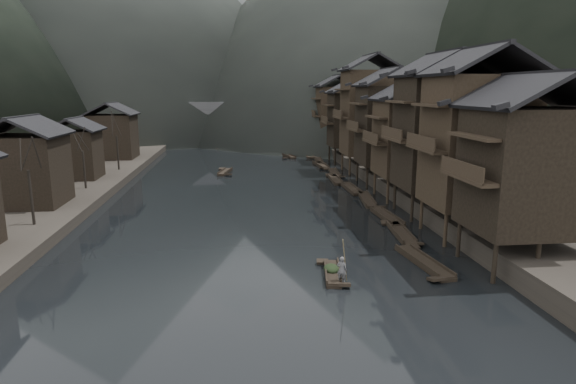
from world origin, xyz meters
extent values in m
plane|color=black|center=(0.00, 0.00, 0.00)|extent=(300.00, 300.00, 0.00)
cube|color=#2D2823|center=(35.00, 40.00, 0.90)|extent=(40.00, 200.00, 1.80)
cube|color=#2D2823|center=(-35.00, 40.00, 0.60)|extent=(40.00, 200.00, 1.20)
cylinder|color=black|center=(14.20, -10.40, 1.30)|extent=(0.30, 0.30, 2.90)
cylinder|color=black|center=(14.20, -5.60, 1.30)|extent=(0.30, 0.30, 2.90)
cylinder|color=black|center=(16.95, -10.40, 1.30)|extent=(0.30, 0.30, 2.90)
cylinder|color=black|center=(16.95, -5.60, 1.30)|extent=(0.30, 0.30, 2.90)
cube|color=black|center=(17.30, -8.00, 6.52)|extent=(7.00, 6.00, 7.84)
cube|color=#2C2318|center=(13.30, -8.00, 6.13)|extent=(1.20, 5.70, 0.25)
cylinder|color=#2C2318|center=(14.20, -3.40, 1.30)|extent=(0.30, 0.30, 2.90)
cylinder|color=#2C2318|center=(14.20, 1.40, 1.30)|extent=(0.30, 0.30, 2.90)
cylinder|color=#2C2318|center=(16.95, -3.40, 1.30)|extent=(0.30, 0.30, 2.90)
cylinder|color=#2C2318|center=(16.95, 1.40, 1.30)|extent=(0.30, 0.30, 2.90)
cube|color=#2C2318|center=(17.30, -1.00, 7.61)|extent=(7.00, 6.00, 10.01)
cube|color=#2C2318|center=(13.30, -1.00, 7.11)|extent=(1.20, 5.70, 0.25)
cylinder|color=black|center=(14.20, 3.60, 1.30)|extent=(0.30, 0.30, 2.90)
cylinder|color=black|center=(14.20, 8.40, 1.30)|extent=(0.30, 0.30, 2.90)
cylinder|color=black|center=(16.95, 3.60, 1.30)|extent=(0.30, 0.30, 2.90)
cylinder|color=black|center=(16.95, 8.40, 1.30)|extent=(0.30, 0.30, 2.90)
cube|color=black|center=(17.30, 6.00, 7.66)|extent=(7.00, 6.00, 10.12)
cube|color=#2C2318|center=(13.30, 6.00, 7.15)|extent=(1.20, 5.70, 0.25)
cylinder|color=#2C2318|center=(14.20, 10.60, 1.30)|extent=(0.30, 0.30, 2.90)
cylinder|color=#2C2318|center=(14.20, 15.40, 1.30)|extent=(0.30, 0.30, 2.90)
cylinder|color=#2C2318|center=(16.95, 10.60, 1.30)|extent=(0.30, 0.30, 2.90)
cylinder|color=#2C2318|center=(16.95, 15.40, 1.30)|extent=(0.30, 0.30, 2.90)
cube|color=#2C2318|center=(17.30, 13.00, 6.54)|extent=(7.00, 6.00, 7.88)
cube|color=#2C2318|center=(13.30, 13.00, 6.15)|extent=(1.20, 5.70, 0.25)
cylinder|color=black|center=(14.20, 18.60, 1.30)|extent=(0.30, 0.30, 2.90)
cylinder|color=black|center=(14.20, 23.40, 1.30)|extent=(0.30, 0.30, 2.90)
cylinder|color=black|center=(16.95, 18.60, 1.30)|extent=(0.30, 0.30, 2.90)
cylinder|color=black|center=(16.95, 23.40, 1.30)|extent=(0.30, 0.30, 2.90)
cube|color=black|center=(17.30, 21.00, 7.29)|extent=(7.00, 6.00, 9.39)
cube|color=#2C2318|center=(13.30, 21.00, 6.82)|extent=(1.20, 5.70, 0.25)
cylinder|color=#2C2318|center=(14.20, 27.60, 1.30)|extent=(0.30, 0.30, 2.90)
cylinder|color=#2C2318|center=(14.20, 32.40, 1.30)|extent=(0.30, 0.30, 2.90)
cylinder|color=#2C2318|center=(16.95, 27.60, 1.30)|extent=(0.30, 0.30, 2.90)
cylinder|color=#2C2318|center=(16.95, 32.40, 1.30)|extent=(0.30, 0.30, 2.90)
cube|color=#2C2318|center=(17.30, 30.00, 8.37)|extent=(7.00, 6.00, 11.54)
cube|color=#2C2318|center=(13.30, 30.00, 7.79)|extent=(1.20, 5.70, 0.25)
cylinder|color=black|center=(14.20, 37.60, 1.30)|extent=(0.30, 0.30, 2.90)
cylinder|color=black|center=(14.20, 42.40, 1.30)|extent=(0.30, 0.30, 2.90)
cylinder|color=black|center=(16.95, 37.60, 1.30)|extent=(0.30, 0.30, 2.90)
cylinder|color=black|center=(16.95, 42.40, 1.30)|extent=(0.30, 0.30, 2.90)
cube|color=black|center=(17.30, 40.00, 6.82)|extent=(7.00, 6.00, 8.44)
cube|color=#2C2318|center=(13.30, 40.00, 6.40)|extent=(1.20, 5.70, 0.25)
cylinder|color=#2C2318|center=(14.20, 49.60, 1.30)|extent=(0.30, 0.30, 2.90)
cylinder|color=#2C2318|center=(14.20, 54.40, 1.30)|extent=(0.30, 0.30, 2.90)
cylinder|color=#2C2318|center=(16.95, 49.60, 1.30)|extent=(0.30, 0.30, 2.90)
cylinder|color=#2C2318|center=(16.95, 54.40, 1.30)|extent=(0.30, 0.30, 2.90)
cube|color=#2C2318|center=(17.30, 52.00, 7.33)|extent=(7.00, 6.00, 9.45)
cube|color=#2C2318|center=(13.30, 52.00, 6.85)|extent=(1.20, 5.70, 0.25)
cube|color=black|center=(-20.50, 10.00, 4.45)|extent=(6.00, 6.00, 6.50)
cube|color=black|center=(-20.50, 24.00, 4.10)|extent=(5.00, 5.00, 5.80)
cube|color=black|center=(-20.50, 42.00, 4.60)|extent=(6.50, 6.50, 6.80)
cylinder|color=black|center=(-17.00, 2.76, 3.41)|extent=(0.24, 0.24, 4.42)
cylinder|color=black|center=(-17.00, 17.41, 3.27)|extent=(0.24, 0.24, 4.14)
cylinder|color=black|center=(-17.00, 30.14, 3.49)|extent=(0.24, 0.24, 4.58)
cube|color=black|center=(11.20, -6.82, 0.15)|extent=(1.89, 6.58, 0.30)
cube|color=black|center=(11.20, -6.82, 0.33)|extent=(1.93, 6.46, 0.10)
cube|color=black|center=(11.59, -3.73, 0.29)|extent=(1.03, 0.91, 0.34)
cube|color=black|center=(10.82, -9.91, 0.29)|extent=(1.03, 0.91, 0.34)
cube|color=black|center=(11.92, -0.14, 0.15)|extent=(1.60, 6.24, 0.30)
cube|color=black|center=(11.92, -0.14, 0.33)|extent=(1.64, 6.12, 0.10)
cube|color=black|center=(11.68, 2.81, 0.29)|extent=(0.99, 0.83, 0.33)
cube|color=black|center=(12.16, -3.09, 0.29)|extent=(0.99, 0.83, 0.33)
cube|color=black|center=(12.34, 4.85, 0.15)|extent=(1.47, 6.28, 0.30)
cube|color=black|center=(12.34, 4.85, 0.33)|extent=(1.52, 6.16, 0.10)
cube|color=black|center=(12.52, 7.83, 0.29)|extent=(0.98, 0.82, 0.33)
cube|color=black|center=(12.16, 1.86, 0.29)|extent=(0.98, 0.82, 0.33)
cube|color=black|center=(12.41, 12.17, 0.15)|extent=(1.94, 7.45, 0.30)
cube|color=black|center=(12.41, 12.17, 0.33)|extent=(1.98, 7.31, 0.10)
cube|color=black|center=(12.00, 15.68, 0.29)|extent=(1.03, 1.00, 0.36)
cube|color=black|center=(12.82, 8.65, 0.29)|extent=(1.03, 1.00, 0.36)
cube|color=black|center=(12.08, 17.67, 0.15)|extent=(1.24, 6.20, 0.30)
cube|color=black|center=(12.08, 17.67, 0.33)|extent=(1.29, 6.08, 0.10)
cube|color=black|center=(12.15, 20.63, 0.29)|extent=(0.95, 0.78, 0.33)
cube|color=black|center=(12.02, 14.70, 0.29)|extent=(0.95, 0.78, 0.33)
cube|color=black|center=(11.37, 23.81, 0.15)|extent=(1.43, 6.55, 0.30)
cube|color=black|center=(11.37, 23.81, 0.33)|extent=(1.48, 6.43, 0.10)
cube|color=black|center=(11.21, 26.93, 0.29)|extent=(0.97, 0.85, 0.34)
cube|color=black|center=(11.53, 20.69, 0.29)|extent=(0.97, 0.85, 0.34)
cube|color=black|center=(12.28, 28.91, 0.15)|extent=(1.84, 7.23, 0.30)
cube|color=black|center=(12.28, 28.91, 0.33)|extent=(1.88, 7.10, 0.10)
cube|color=black|center=(11.92, 32.33, 0.29)|extent=(1.02, 0.97, 0.35)
cube|color=black|center=(12.64, 25.50, 0.29)|extent=(1.02, 0.97, 0.35)
cube|color=black|center=(11.65, 36.14, 0.15)|extent=(1.62, 6.23, 0.30)
cube|color=black|center=(11.65, 36.14, 0.33)|extent=(1.67, 6.11, 0.10)
cube|color=black|center=(11.90, 39.08, 0.29)|extent=(1.00, 0.84, 0.33)
cube|color=black|center=(11.40, 33.20, 0.29)|extent=(1.00, 0.84, 0.33)
cube|color=black|center=(12.12, 40.91, 0.15)|extent=(1.69, 6.75, 0.30)
cube|color=black|center=(12.12, 40.91, 0.33)|extent=(1.73, 6.62, 0.10)
cube|color=black|center=(11.83, 44.10, 0.29)|extent=(1.00, 0.90, 0.34)
cube|color=black|center=(12.40, 37.72, 0.29)|extent=(1.00, 0.90, 0.34)
cube|color=black|center=(11.46, 47.96, 0.15)|extent=(1.51, 7.65, 0.30)
cube|color=black|center=(11.46, 47.96, 0.33)|extent=(1.55, 7.50, 0.10)
cube|color=black|center=(11.27, 51.60, 0.29)|extent=(0.98, 0.98, 0.37)
cube|color=black|center=(11.66, 44.32, 0.29)|extent=(0.98, 0.98, 0.37)
cube|color=black|center=(-2.91, 31.32, 0.15)|extent=(2.08, 5.34, 0.30)
cube|color=black|center=(-2.91, 31.32, 0.33)|extent=(2.11, 5.24, 0.10)
cube|color=black|center=(-3.44, 33.78, 0.29)|extent=(0.97, 0.82, 0.31)
cube|color=black|center=(-2.38, 28.86, 0.29)|extent=(0.97, 0.82, 0.31)
cube|color=black|center=(7.66, 46.98, 0.15)|extent=(2.50, 5.59, 0.30)
cube|color=black|center=(7.66, 46.98, 0.33)|extent=(2.52, 5.50, 0.10)
cube|color=black|center=(8.40, 49.53, 0.29)|extent=(1.01, 0.90, 0.31)
cube|color=black|center=(6.92, 44.43, 0.29)|extent=(1.01, 0.90, 0.31)
cube|color=black|center=(-4.70, 60.68, 0.15)|extent=(1.19, 4.99, 0.30)
cube|color=black|center=(-4.70, 60.68, 0.33)|extent=(1.24, 4.89, 0.10)
cube|color=black|center=(-4.61, 63.06, 0.29)|extent=(0.87, 0.65, 0.30)
cube|color=black|center=(-4.80, 58.31, 0.29)|extent=(0.87, 0.65, 0.30)
cube|color=#4C4C4F|center=(0.00, 72.00, 7.20)|extent=(40.00, 6.00, 1.60)
cube|color=#4C4C4F|center=(0.00, 69.30, 8.50)|extent=(40.00, 0.50, 1.00)
cube|color=#4C4C4F|center=(0.00, 74.70, 8.50)|extent=(40.00, 0.50, 1.00)
cube|color=#4C4C4F|center=(-14.00, 72.00, 3.20)|extent=(3.20, 6.00, 6.40)
cube|color=#4C4C4F|center=(-4.50, 72.00, 3.20)|extent=(3.20, 6.00, 6.40)
cube|color=#4C4C4F|center=(4.50, 72.00, 3.20)|extent=(3.20, 6.00, 6.40)
cube|color=#4C4C4F|center=(14.00, 72.00, 3.20)|extent=(3.20, 6.00, 6.40)
cube|color=black|center=(4.71, -8.19, 0.15)|extent=(1.51, 4.29, 0.30)
cube|color=black|center=(4.71, -8.19, 0.33)|extent=(1.55, 4.21, 0.10)
cube|color=black|center=(4.42, -6.20, 0.29)|extent=(0.84, 0.64, 0.28)
cube|color=black|center=(5.00, -10.18, 0.29)|extent=(0.84, 0.64, 0.28)
ellipsoid|color=black|center=(4.68, -7.98, 0.73)|extent=(1.00, 1.31, 0.60)
imported|color=slate|center=(4.94, -9.77, 1.24)|extent=(0.69, 0.57, 1.62)
cylinder|color=#8C7A51|center=(5.14, -9.77, 3.96)|extent=(0.87, 1.98, 3.82)
camera|label=1|loc=(-1.13, -36.43, 11.53)|focal=30.00mm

